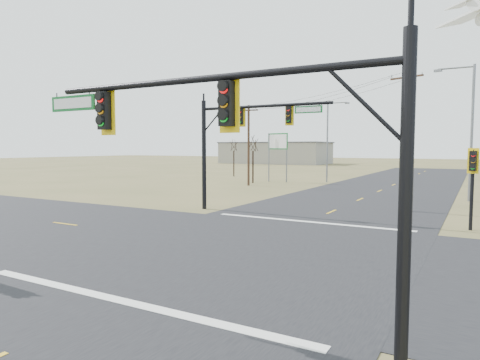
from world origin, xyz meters
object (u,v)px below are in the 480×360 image
streetlight_c (329,137)px  bare_tree_b (234,145)px  utility_pole_near (405,138)px  streetlight_a (469,125)px  pedestal_signal_ne (473,170)px  bare_tree_a (253,143)px  highway_sign (278,148)px  utility_pole_far (249,144)px  mast_arm_far (239,131)px  mast_arm_near (233,128)px

streetlight_c → bare_tree_b: size_ratio=1.70×
utility_pole_near → streetlight_a: bearing=66.2°
streetlight_a → pedestal_signal_ne: bearing=-72.9°
bare_tree_a → streetlight_a: bearing=-17.1°
bare_tree_a → utility_pole_near: bearing=-38.0°
utility_pole_near → streetlight_a: 9.12m
utility_pole_near → highway_sign: (-17.95, 18.63, -0.69)m
utility_pole_near → bare_tree_a: utility_pole_near is taller
streetlight_a → bare_tree_b: size_ratio=1.87×
utility_pole_far → bare_tree_a: utility_pole_far is taller
highway_sign → streetlight_c: streetlight_c is taller
highway_sign → streetlight_c: bearing=40.4°
mast_arm_far → streetlight_a: 19.53m
highway_sign → bare_tree_a: (-1.93, -3.11, 0.56)m
streetlight_c → bare_tree_a: size_ratio=1.62×
bare_tree_a → bare_tree_b: bearing=131.4°
utility_pole_far → highway_sign: 6.44m
utility_pole_near → mast_arm_far: bearing=-149.0°
streetlight_c → mast_arm_far: bearing=-105.2°
mast_arm_far → pedestal_signal_ne: size_ratio=2.16×
mast_arm_far → highway_sign: 25.86m
mast_arm_near → mast_arm_far: 19.08m
pedestal_signal_ne → highway_sign: bearing=146.0°
mast_arm_far → mast_arm_near: bearing=-81.1°
mast_arm_far → streetlight_c: (-2.25, 26.96, 0.13)m
utility_pole_near → bare_tree_b: size_ratio=1.65×
pedestal_signal_ne → streetlight_a: bearing=106.0°
streetlight_c → bare_tree_a: streetlight_c is taller
mast_arm_near → pedestal_signal_ne: bearing=76.8°
streetlight_c → mast_arm_near: bearing=-95.2°
streetlight_a → highway_sign: bearing=169.0°
utility_pole_far → bare_tree_b: (-9.16, 12.38, -0.06)m
mast_arm_far → utility_pole_near: 11.42m
bare_tree_a → bare_tree_b: size_ratio=1.05×
mast_arm_near → bare_tree_b: bearing=122.7°
highway_sign → bare_tree_b: 11.63m
pedestal_signal_ne → streetlight_a: size_ratio=0.40×
streetlight_a → bare_tree_a: bearing=177.5°
highway_sign → utility_pole_far: bearing=-79.1°
pedestal_signal_ne → bare_tree_b: bare_tree_b is taller
utility_pole_near → bare_tree_b: bearing=138.6°
mast_arm_near → utility_pole_near: bearing=91.2°
utility_pole_far → streetlight_c: size_ratio=0.92×
mast_arm_near → streetlight_c: 45.12m
mast_arm_far → bare_tree_b: (-18.12, 30.51, -0.79)m
mast_arm_far → streetlight_c: streetlight_c is taller
utility_pole_near → utility_pole_far: (-18.74, 12.26, -0.26)m
pedestal_signal_ne → highway_sign: highway_sign is taller
mast_arm_near → highway_sign: size_ratio=1.67×
mast_arm_far → streetlight_a: (13.44, 14.15, 0.69)m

